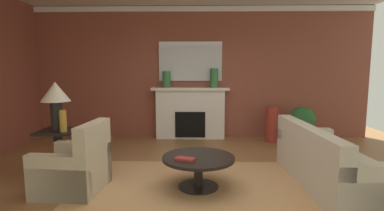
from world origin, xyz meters
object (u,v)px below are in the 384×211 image
at_px(vase_on_side_table, 63,121).
at_px(potted_plant, 302,122).
at_px(vase_mantel_left, 166,79).
at_px(fireplace, 190,114).
at_px(table_lamp, 56,97).
at_px(coffee_table, 198,165).
at_px(armchair_near_window, 75,169).
at_px(mantel_mirror, 190,61).
at_px(sofa, 328,165).
at_px(side_table, 59,149).
at_px(vase_mantel_right, 214,78).
at_px(vase_tall_corner, 272,124).

relative_size(vase_on_side_table, potted_plant, 0.40).
relative_size(vase_on_side_table, vase_mantel_left, 0.87).
distance_m(fireplace, table_lamp, 3.21).
bearing_deg(coffee_table, armchair_near_window, -175.10).
bearing_deg(mantel_mirror, armchair_near_window, -114.66).
bearing_deg(potted_plant, mantel_mirror, 166.37).
height_order(sofa, side_table, sofa).
bearing_deg(mantel_mirror, vase_mantel_right, -17.18).
height_order(table_lamp, vase_mantel_right, vase_mantel_right).
bearing_deg(table_lamp, vase_on_side_table, -38.66).
distance_m(coffee_table, side_table, 2.26).
xyz_separation_m(armchair_near_window, vase_tall_corner, (3.33, 2.79, 0.09)).
bearing_deg(vase_tall_corner, vase_mantel_right, 169.20).
distance_m(fireplace, sofa, 3.46).
bearing_deg(vase_tall_corner, coffee_table, -122.23).
xyz_separation_m(armchair_near_window, vase_on_side_table, (-0.38, 0.55, 0.56)).
bearing_deg(vase_mantel_left, table_lamp, -121.52).
distance_m(vase_mantel_right, vase_mantel_left, 1.10).
xyz_separation_m(mantel_mirror, vase_on_side_table, (-1.85, -2.66, -0.95)).
distance_m(armchair_near_window, side_table, 0.86).
bearing_deg(armchair_near_window, mantel_mirror, 65.34).
distance_m(armchair_near_window, potted_plant, 4.72).
distance_m(fireplace, potted_plant, 2.51).
distance_m(side_table, vase_mantel_right, 3.63).
distance_m(coffee_table, vase_on_side_table, 2.15).
bearing_deg(vase_mantel_left, vase_tall_corner, -5.92).
bearing_deg(sofa, coffee_table, -175.32).
distance_m(side_table, table_lamp, 0.82).
bearing_deg(potted_plant, fireplace, 169.05).
distance_m(sofa, vase_mantel_left, 3.92).
relative_size(sofa, vase_on_side_table, 6.44).
relative_size(fireplace, mantel_mirror, 1.22).
bearing_deg(vase_mantel_right, armchair_near_window, -123.66).
bearing_deg(vase_on_side_table, potted_plant, 25.57).
bearing_deg(vase_on_side_table, sofa, -3.74).
height_order(side_table, potted_plant, potted_plant).
bearing_deg(table_lamp, mantel_mirror, 51.73).
height_order(mantel_mirror, armchair_near_window, mantel_mirror).
xyz_separation_m(coffee_table, potted_plant, (2.27, 2.47, 0.16)).
distance_m(armchair_near_window, vase_mantel_right, 3.82).
bearing_deg(vase_mantel_left, potted_plant, -8.06).
relative_size(sofa, armchair_near_window, 2.25).
height_order(fireplace, table_lamp, table_lamp).
relative_size(fireplace, table_lamp, 2.40).
distance_m(mantel_mirror, vase_mantel_right, 0.69).
height_order(fireplace, coffee_table, fireplace).
xyz_separation_m(table_lamp, vase_mantel_right, (2.55, 2.37, 0.21)).
bearing_deg(fireplace, mantel_mirror, 90.00).
distance_m(sofa, armchair_near_window, 3.51).
bearing_deg(mantel_mirror, sofa, -55.15).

